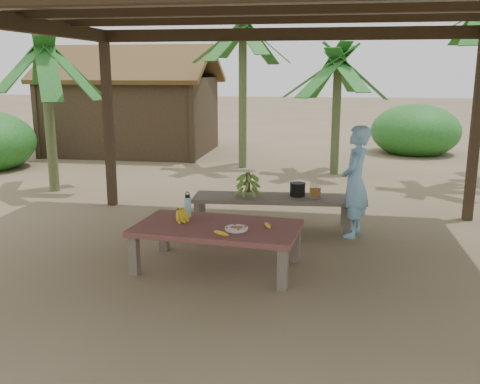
% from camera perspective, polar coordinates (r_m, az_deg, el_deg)
% --- Properties ---
extents(ground, '(80.00, 80.00, 0.00)m').
position_cam_1_polar(ground, '(6.30, 2.44, -7.45)').
color(ground, brown).
rests_on(ground, ground).
extents(pavilion, '(6.60, 5.60, 2.95)m').
position_cam_1_polar(pavilion, '(5.92, 2.55, 18.61)').
color(pavilion, black).
rests_on(pavilion, ground).
extents(work_table, '(1.88, 1.16, 0.50)m').
position_cam_1_polar(work_table, '(5.97, -2.44, -4.17)').
color(work_table, brown).
rests_on(work_table, ground).
extents(bench, '(2.24, 0.75, 0.45)m').
position_cam_1_polar(bench, '(7.53, 3.43, -0.91)').
color(bench, brown).
rests_on(bench, ground).
extents(ripe_banana_bunch, '(0.26, 0.23, 0.16)m').
position_cam_1_polar(ripe_banana_bunch, '(6.15, -6.64, -2.36)').
color(ripe_banana_bunch, yellow).
rests_on(ripe_banana_bunch, work_table).
extents(plate, '(0.25, 0.25, 0.04)m').
position_cam_1_polar(plate, '(5.76, -0.40, -3.94)').
color(plate, white).
rests_on(plate, work_table).
extents(loose_banana_front, '(0.18, 0.10, 0.04)m').
position_cam_1_polar(loose_banana_front, '(5.60, -2.02, -4.42)').
color(loose_banana_front, yellow).
rests_on(loose_banana_front, work_table).
extents(loose_banana_side, '(0.10, 0.15, 0.04)m').
position_cam_1_polar(loose_banana_side, '(5.88, 2.98, -3.59)').
color(loose_banana_side, yellow).
rests_on(loose_banana_side, work_table).
extents(water_flask, '(0.08, 0.08, 0.30)m').
position_cam_1_polar(water_flask, '(6.31, -5.61, -1.51)').
color(water_flask, '#43C1D3').
rests_on(water_flask, work_table).
extents(green_banana_stalk, '(0.33, 0.33, 0.36)m').
position_cam_1_polar(green_banana_stalk, '(7.50, 0.85, 0.88)').
color(green_banana_stalk, '#598C2D').
rests_on(green_banana_stalk, bench).
extents(cooking_pot, '(0.21, 0.21, 0.18)m').
position_cam_1_polar(cooking_pot, '(7.57, 6.16, 0.24)').
color(cooking_pot, black).
rests_on(cooking_pot, bench).
extents(skewer_rack, '(0.19, 0.09, 0.24)m').
position_cam_1_polar(skewer_rack, '(7.45, 8.03, 0.21)').
color(skewer_rack, '#A57F47').
rests_on(skewer_rack, bench).
extents(woman, '(0.47, 0.61, 1.49)m').
position_cam_1_polar(woman, '(7.23, 12.17, 1.08)').
color(woman, '#77B6E1').
rests_on(woman, ground).
extents(hut, '(4.40, 3.43, 2.85)m').
position_cam_1_polar(hut, '(14.85, -11.25, 8.44)').
color(hut, black).
rests_on(hut, ground).
extents(banana_plant_n, '(1.80, 1.80, 2.62)m').
position_cam_1_polar(banana_plant_n, '(11.53, 10.40, 12.46)').
color(banana_plant_n, '#596638').
rests_on(banana_plant_n, ground).
extents(banana_plant_nw, '(1.80, 1.80, 3.37)m').
position_cam_1_polar(banana_plant_nw, '(12.13, 0.30, 16.10)').
color(banana_plant_nw, '#596638').
rests_on(banana_plant_nw, ground).
extents(banana_plant_w, '(1.80, 1.80, 2.80)m').
position_cam_1_polar(banana_plant_w, '(10.27, -20.09, 12.84)').
color(banana_plant_w, '#596638').
rests_on(banana_plant_w, ground).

